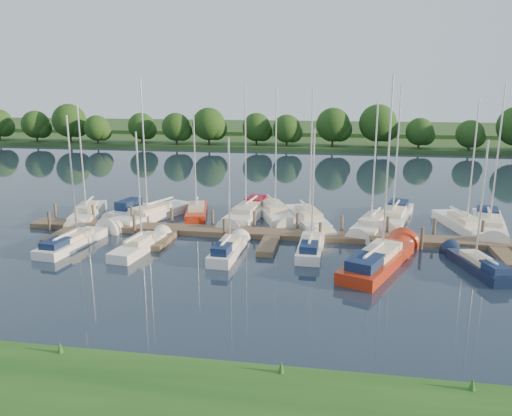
% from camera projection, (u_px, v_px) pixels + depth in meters
% --- Properties ---
extents(ground, '(260.00, 260.00, 0.00)m').
position_uv_depth(ground, '(257.00, 274.00, 30.94)').
color(ground, '#192432').
rests_on(ground, ground).
extents(dock, '(40.00, 6.00, 0.40)m').
position_uv_depth(dock, '(273.00, 236.00, 37.89)').
color(dock, brown).
rests_on(dock, ground).
extents(mooring_pilings, '(38.24, 2.84, 2.00)m').
position_uv_depth(mooring_pilings, '(274.00, 227.00, 38.88)').
color(mooring_pilings, '#473D33').
rests_on(mooring_pilings, ground).
extents(far_shore, '(180.00, 30.00, 0.60)m').
position_uv_depth(far_shore, '(315.00, 141.00, 102.75)').
color(far_shore, '#25471B').
rests_on(far_shore, ground).
extents(distant_hill, '(220.00, 40.00, 1.40)m').
position_uv_depth(distant_hill, '(320.00, 129.00, 126.61)').
color(distant_hill, '#325123').
rests_on(distant_hill, ground).
extents(treeline, '(145.12, 9.84, 8.15)m').
position_uv_depth(treeline, '(309.00, 127.00, 89.29)').
color(treeline, '#38281C').
rests_on(treeline, ground).
extents(sailboat_n_0, '(3.45, 7.97, 10.28)m').
position_uv_depth(sailboat_n_0, '(87.00, 215.00, 43.84)').
color(sailboat_n_0, white).
rests_on(sailboat_n_0, ground).
extents(motorboat, '(2.50, 5.41, 1.75)m').
position_uv_depth(motorboat, '(128.00, 212.00, 44.68)').
color(motorboat, white).
rests_on(motorboat, ground).
extents(sailboat_n_2, '(5.17, 9.64, 12.36)m').
position_uv_depth(sailboat_n_2, '(150.00, 216.00, 43.39)').
color(sailboat_n_2, white).
rests_on(sailboat_n_2, ground).
extents(sailboat_n_3, '(3.06, 7.36, 9.44)m').
position_uv_depth(sailboat_n_3, '(197.00, 213.00, 44.40)').
color(sailboat_n_3, '#A8270F').
rests_on(sailboat_n_3, ground).
extents(sailboat_n_4, '(3.26, 9.42, 11.91)m').
position_uv_depth(sailboat_n_4, '(248.00, 214.00, 43.85)').
color(sailboat_n_4, white).
rests_on(sailboat_n_4, ground).
extents(sailboat_n_5, '(4.73, 8.91, 11.54)m').
position_uv_depth(sailboat_n_5, '(274.00, 214.00, 44.05)').
color(sailboat_n_5, white).
rests_on(sailboat_n_5, ground).
extents(sailboat_n_6, '(4.42, 8.98, 11.54)m').
position_uv_depth(sailboat_n_6, '(308.00, 221.00, 41.83)').
color(sailboat_n_6, white).
rests_on(sailboat_n_6, ground).
extents(sailboat_n_7, '(4.05, 8.41, 10.62)m').
position_uv_depth(sailboat_n_7, '(372.00, 226.00, 40.51)').
color(sailboat_n_7, white).
rests_on(sailboat_n_7, ground).
extents(sailboat_n_8, '(4.20, 9.56, 11.93)m').
position_uv_depth(sailboat_n_8, '(393.00, 217.00, 42.96)').
color(sailboat_n_8, white).
rests_on(sailboat_n_8, ground).
extents(sailboat_n_9, '(3.68, 8.55, 10.83)m').
position_uv_depth(sailboat_n_9, '(465.00, 227.00, 40.25)').
color(sailboat_n_9, white).
rests_on(sailboat_n_9, ground).
extents(sailboat_n_10, '(3.87, 9.65, 12.00)m').
position_uv_depth(sailboat_n_10, '(489.00, 226.00, 40.35)').
color(sailboat_n_10, white).
rests_on(sailboat_n_10, ground).
extents(sailboat_s_0, '(2.50, 7.71, 9.68)m').
position_uv_depth(sailboat_s_0, '(75.00, 242.00, 36.26)').
color(sailboat_s_0, white).
rests_on(sailboat_s_0, ground).
extents(sailboat_s_1, '(2.26, 6.77, 8.68)m').
position_uv_depth(sailboat_s_1, '(141.00, 246.00, 35.28)').
color(sailboat_s_1, white).
rests_on(sailboat_s_1, ground).
extents(sailboat_s_2, '(1.77, 6.41, 8.43)m').
position_uv_depth(sailboat_s_2, '(228.00, 251.00, 34.22)').
color(sailboat_s_2, white).
rests_on(sailboat_s_2, ground).
extents(sailboat_s_3, '(1.77, 6.87, 8.89)m').
position_uv_depth(sailboat_s_3, '(311.00, 247.00, 35.02)').
color(sailboat_s_3, white).
rests_on(sailboat_s_3, ground).
extents(sailboat_s_4, '(5.49, 9.69, 12.51)m').
position_uv_depth(sailboat_s_4, '(379.00, 261.00, 32.18)').
color(sailboat_s_4, '#A8270F').
rests_on(sailboat_s_4, ground).
extents(sailboat_s_5, '(3.06, 6.66, 8.51)m').
position_uv_depth(sailboat_s_5, '(478.00, 266.00, 31.39)').
color(sailboat_s_5, '#0F1932').
rests_on(sailboat_s_5, ground).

